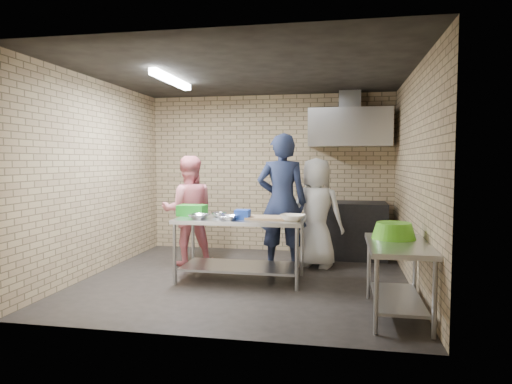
% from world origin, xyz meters
% --- Properties ---
extents(floor, '(4.20, 4.20, 0.00)m').
position_xyz_m(floor, '(0.00, 0.00, 0.00)').
color(floor, black).
rests_on(floor, ground).
extents(ceiling, '(4.20, 4.20, 0.00)m').
position_xyz_m(ceiling, '(0.00, 0.00, 2.70)').
color(ceiling, black).
rests_on(ceiling, ground).
extents(back_wall, '(4.20, 0.06, 2.70)m').
position_xyz_m(back_wall, '(0.00, 2.00, 1.35)').
color(back_wall, tan).
rests_on(back_wall, ground).
extents(front_wall, '(4.20, 0.06, 2.70)m').
position_xyz_m(front_wall, '(0.00, -2.00, 1.35)').
color(front_wall, tan).
rests_on(front_wall, ground).
extents(left_wall, '(0.06, 4.00, 2.70)m').
position_xyz_m(left_wall, '(-2.10, 0.00, 1.35)').
color(left_wall, tan).
rests_on(left_wall, ground).
extents(right_wall, '(0.06, 4.00, 2.70)m').
position_xyz_m(right_wall, '(2.10, 0.00, 1.35)').
color(right_wall, tan).
rests_on(right_wall, ground).
extents(prep_table, '(1.65, 0.82, 0.82)m').
position_xyz_m(prep_table, '(-0.06, -0.04, 0.41)').
color(prep_table, silver).
rests_on(prep_table, floor).
extents(side_counter, '(0.60, 1.20, 0.75)m').
position_xyz_m(side_counter, '(1.80, -1.10, 0.38)').
color(side_counter, silver).
rests_on(side_counter, floor).
extents(stove, '(1.20, 0.70, 0.90)m').
position_xyz_m(stove, '(1.35, 1.65, 0.45)').
color(stove, black).
rests_on(stove, floor).
extents(range_hood, '(1.30, 0.60, 0.60)m').
position_xyz_m(range_hood, '(1.35, 1.70, 2.10)').
color(range_hood, silver).
rests_on(range_hood, back_wall).
extents(hood_duct, '(0.35, 0.30, 0.30)m').
position_xyz_m(hood_duct, '(1.35, 1.85, 2.55)').
color(hood_duct, '#A5A8AD').
rests_on(hood_duct, back_wall).
extents(wall_shelf, '(0.80, 0.20, 0.04)m').
position_xyz_m(wall_shelf, '(1.65, 1.89, 1.92)').
color(wall_shelf, '#3F2B19').
rests_on(wall_shelf, back_wall).
extents(fluorescent_fixture, '(0.10, 1.25, 0.08)m').
position_xyz_m(fluorescent_fixture, '(-1.00, 0.00, 2.64)').
color(fluorescent_fixture, white).
rests_on(fluorescent_fixture, ceiling).
extents(green_crate, '(0.37, 0.27, 0.15)m').
position_xyz_m(green_crate, '(-0.76, 0.08, 0.90)').
color(green_crate, green).
rests_on(green_crate, prep_table).
extents(blue_tub, '(0.18, 0.18, 0.12)m').
position_xyz_m(blue_tub, '(-0.01, -0.14, 0.88)').
color(blue_tub, blue).
rests_on(blue_tub, prep_table).
extents(cutting_board, '(0.50, 0.38, 0.03)m').
position_xyz_m(cutting_board, '(0.29, -0.06, 0.84)').
color(cutting_board, tan).
rests_on(cutting_board, prep_table).
extents(mixing_bowl_a, '(0.29, 0.29, 0.06)m').
position_xyz_m(mixing_bowl_a, '(-0.56, -0.24, 0.86)').
color(mixing_bowl_a, '#BBBCC2').
rests_on(mixing_bowl_a, prep_table).
extents(mixing_bowl_b, '(0.22, 0.22, 0.06)m').
position_xyz_m(mixing_bowl_b, '(-0.36, 0.01, 0.86)').
color(mixing_bowl_b, silver).
rests_on(mixing_bowl_b, prep_table).
extents(mixing_bowl_c, '(0.27, 0.27, 0.06)m').
position_xyz_m(mixing_bowl_c, '(-0.16, -0.26, 0.85)').
color(mixing_bowl_c, silver).
rests_on(mixing_bowl_c, prep_table).
extents(ceramic_bowl, '(0.36, 0.36, 0.08)m').
position_xyz_m(ceramic_bowl, '(0.64, -0.19, 0.86)').
color(ceramic_bowl, beige).
rests_on(ceramic_bowl, prep_table).
extents(green_basin, '(0.46, 0.46, 0.17)m').
position_xyz_m(green_basin, '(1.78, -0.85, 0.83)').
color(green_basin, '#59C626').
rests_on(green_basin, side_counter).
extents(bottle_red, '(0.07, 0.07, 0.18)m').
position_xyz_m(bottle_red, '(1.40, 1.89, 2.03)').
color(bottle_red, '#B22619').
rests_on(bottle_red, wall_shelf).
extents(bottle_green, '(0.06, 0.06, 0.15)m').
position_xyz_m(bottle_green, '(1.80, 1.89, 2.02)').
color(bottle_green, green).
rests_on(bottle_green, wall_shelf).
extents(man_navy, '(0.75, 0.53, 1.96)m').
position_xyz_m(man_navy, '(0.40, 0.64, 0.98)').
color(man_navy, '#141A33').
rests_on(man_navy, floor).
extents(woman_pink, '(0.96, 0.86, 1.64)m').
position_xyz_m(woman_pink, '(-1.03, 0.68, 0.82)').
color(woman_pink, '#DD757E').
rests_on(woman_pink, floor).
extents(woman_white, '(0.90, 0.72, 1.61)m').
position_xyz_m(woman_white, '(0.87, 0.89, 0.81)').
color(woman_white, silver).
rests_on(woman_white, floor).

